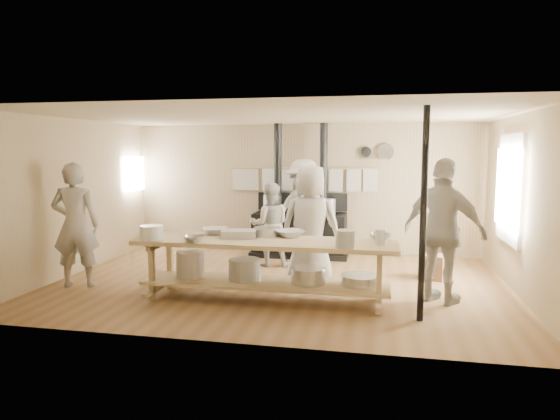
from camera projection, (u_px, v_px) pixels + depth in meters
The scene contains 24 objects.
ground at pixel (278, 283), 7.83m from camera, with size 7.00×7.00×0.00m, color brown.
room_shell at pixel (278, 180), 7.64m from camera, with size 7.00×7.00×7.00m.
window_right at pixel (510, 189), 7.56m from camera, with size 0.09×1.50×1.65m.
left_opening at pixel (134, 174), 10.27m from camera, with size 0.00×0.90×0.90m.
stove at pixel (300, 230), 9.83m from camera, with size 1.90×0.75×2.60m.
towel_rail at pixel (302, 177), 9.99m from camera, with size 3.00×0.04×0.47m.
back_wall_shelf at pixel (377, 154), 9.68m from camera, with size 0.63×0.14×0.32m.
prep_table at pixel (265, 263), 6.90m from camera, with size 3.60×0.90×0.85m.
support_post at pixel (423, 216), 5.96m from camera, with size 0.08×0.08×2.60m, color black.
cook_far_left at pixel (76, 225), 7.56m from camera, with size 0.69×0.46×1.90m, color #ADA599.
cook_left at pixel (270, 225), 8.97m from camera, with size 0.73×0.57×1.50m, color #ADA599.
cook_center at pixel (310, 226), 7.55m from camera, with size 0.91×0.60×1.87m, color #ADA599.
cook_right at pixel (444, 231), 6.71m from camera, with size 1.16×0.48×1.98m, color #ADA599.
cook_by_window at pixel (303, 211), 9.31m from camera, with size 1.24×0.71×1.92m, color #ADA599.
chair at pixel (433, 264), 8.11m from camera, with size 0.46×0.46×0.80m.
bowl_white_a at pixel (215, 231), 7.34m from camera, with size 0.38×0.38×0.09m, color white.
bowl_steel_a at pixel (193, 239), 6.71m from camera, with size 0.27×0.27×0.08m, color silver.
bowl_white_b at pixel (290, 233), 7.11m from camera, with size 0.39×0.39×0.10m, color white.
bowl_steel_b at pixel (380, 237), 6.87m from camera, with size 0.28×0.28×0.09m, color silver.
roasting_pan at pixel (239, 234), 7.03m from camera, with size 0.48×0.32×0.11m, color #B2B2B7.
mixing_bowl_large at pixel (267, 232), 7.18m from camera, with size 0.39×0.39×0.12m, color silver.
bucket_galv at pixel (345, 239), 6.30m from camera, with size 0.24×0.24×0.22m, color gray.
deep_bowl_enamel at pixel (152, 233), 6.87m from camera, with size 0.31×0.31×0.20m, color white.
pitcher at pixel (380, 237), 6.50m from camera, with size 0.13×0.13×0.20m, color white.
Camera 1 is at (1.54, -7.48, 2.07)m, focal length 32.00 mm.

